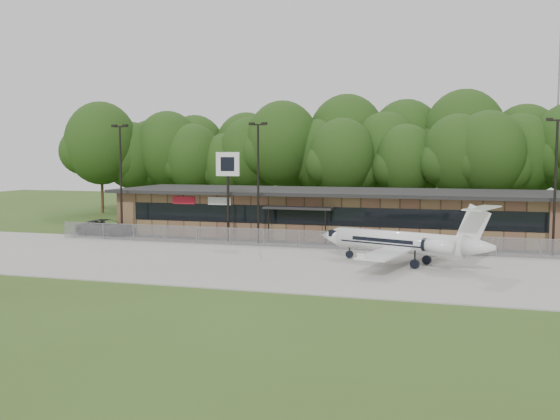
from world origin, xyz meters
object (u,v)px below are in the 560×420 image
(terminal, at_px, (334,212))
(pole_sign, at_px, (228,174))
(business_jet, at_px, (405,243))
(suv, at_px, (107,228))

(terminal, height_order, pole_sign, pole_sign)
(business_jet, relative_size, suv, 2.33)
(terminal, bearing_deg, suv, -163.14)
(pole_sign, bearing_deg, business_jet, -30.70)
(terminal, distance_m, business_jet, 16.43)
(terminal, xyz_separation_m, pole_sign, (-7.83, -7.14, 3.77))
(terminal, bearing_deg, pole_sign, -137.61)
(terminal, bearing_deg, business_jet, -61.45)
(terminal, distance_m, pole_sign, 11.25)
(pole_sign, bearing_deg, terminal, 36.60)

